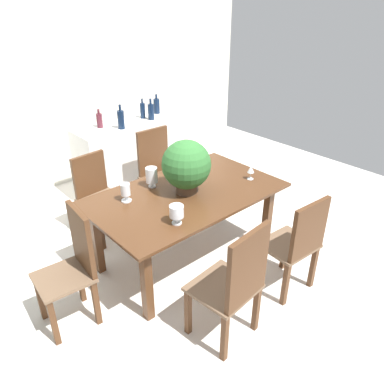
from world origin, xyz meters
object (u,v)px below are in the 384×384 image
at_px(wine_bottle_dark, 143,110).
at_px(wine_bottle_amber, 99,120).
at_px(dining_table, 186,202).
at_px(crystal_vase_left, 177,212).
at_px(wine_glass, 251,170).
at_px(wine_bottle_clear, 121,119).
at_px(crystal_vase_right, 152,175).
at_px(kitchen_counter, 131,157).
at_px(chair_near_right, 298,242).
at_px(flower_centerpiece, 186,166).
at_px(chair_head_end, 73,264).
at_px(crystal_vase_center_near, 126,191).
at_px(wine_bottle_tall, 151,111).
at_px(chair_far_left, 97,192).
at_px(chair_far_right, 158,167).
at_px(wine_bottle_green, 157,106).
at_px(chair_near_left, 236,282).

bearing_deg(wine_bottle_dark, wine_bottle_amber, 177.77).
xyz_separation_m(dining_table, crystal_vase_left, (-0.41, -0.36, 0.21)).
distance_m(wine_glass, wine_bottle_clear, 1.81).
distance_m(crystal_vase_right, wine_bottle_amber, 1.48).
relative_size(crystal_vase_left, wine_glass, 1.13).
bearing_deg(kitchen_counter, chair_near_right, -91.09).
xyz_separation_m(flower_centerpiece, wine_bottle_clear, (0.27, 1.54, 0.03)).
distance_m(chair_near_right, crystal_vase_right, 1.48).
xyz_separation_m(chair_near_right, crystal_vase_right, (-0.57, 1.32, 0.35)).
relative_size(crystal_vase_right, wine_bottle_dark, 0.76).
distance_m(flower_centerpiece, crystal_vase_right, 0.39).
bearing_deg(chair_head_end, crystal_vase_center_near, 114.56).
relative_size(crystal_vase_left, wine_bottle_clear, 0.55).
height_order(chair_near_right, crystal_vase_center_near, chair_near_right).
bearing_deg(wine_bottle_amber, chair_near_right, -83.74).
height_order(chair_near_right, wine_bottle_tall, wine_bottle_tall).
height_order(wine_glass, wine_bottle_amber, wine_bottle_amber).
xyz_separation_m(wine_bottle_tall, wine_bottle_dark, (-0.04, 0.13, -0.00)).
relative_size(chair_far_left, crystal_vase_right, 4.65).
distance_m(wine_bottle_amber, wine_bottle_clear, 0.28).
bearing_deg(dining_table, wine_glass, -17.20).
xyz_separation_m(chair_far_right, wine_bottle_dark, (0.32, 0.73, 0.49)).
xyz_separation_m(wine_bottle_green, wine_bottle_clear, (-0.74, -0.26, 0.01)).
height_order(chair_far_left, wine_bottle_tall, wine_bottle_tall).
bearing_deg(crystal_vase_right, flower_centerpiece, -59.66).
bearing_deg(wine_bottle_tall, kitchen_counter, 167.51).
xyz_separation_m(chair_far_right, wine_glass, (0.27, -1.22, 0.30)).
distance_m(kitchen_counter, wine_bottle_clear, 0.64).
bearing_deg(crystal_vase_right, dining_table, -61.81).
distance_m(crystal_vase_right, wine_bottle_tall, 1.61).
height_order(dining_table, wine_bottle_green, wine_bottle_green).
relative_size(dining_table, chair_near_right, 1.90).
height_order(chair_near_left, kitchen_counter, chair_near_left).
xyz_separation_m(chair_head_end, flower_centerpiece, (1.19, 0.01, 0.49)).
bearing_deg(chair_near_right, wine_bottle_amber, -79.66).
xyz_separation_m(flower_centerpiece, crystal_vase_left, (-0.42, -0.36, -0.17)).
distance_m(wine_glass, wine_bottle_dark, 1.96).
bearing_deg(wine_bottle_dark, chair_near_left, -112.41).
bearing_deg(chair_far_right, wine_bottle_amber, 113.38).
height_order(chair_near_right, wine_glass, chair_near_right).
relative_size(wine_bottle_tall, wine_bottle_amber, 1.21).
height_order(chair_head_end, chair_far_left, chair_head_end).
height_order(wine_bottle_amber, wine_bottle_clear, wine_bottle_clear).
bearing_deg(wine_glass, wine_bottle_tall, 86.94).
bearing_deg(wine_bottle_dark, chair_near_right, -96.85).
bearing_deg(crystal_vase_center_near, chair_far_left, 83.20).
bearing_deg(chair_head_end, wine_bottle_amber, 148.65).
relative_size(chair_near_left, wine_bottle_amber, 4.53).
height_order(chair_far_right, wine_bottle_tall, wine_bottle_tall).
xyz_separation_m(crystal_vase_center_near, wine_bottle_tall, (1.29, 1.37, 0.20)).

